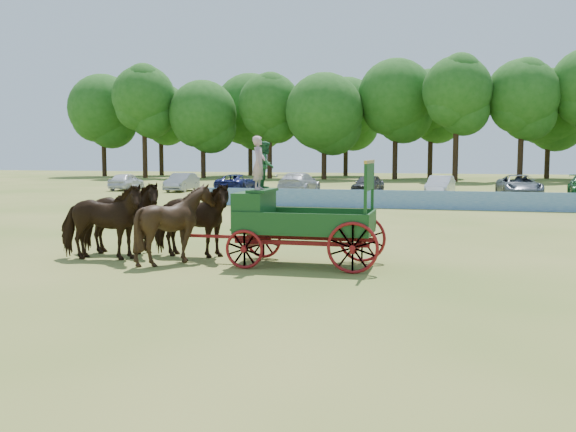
# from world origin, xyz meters

# --- Properties ---
(ground) EXTENTS (160.00, 160.00, 0.00)m
(ground) POSITION_xyz_m (0.00, 0.00, 0.00)
(ground) COLOR #9E8F47
(ground) RESTS_ON ground
(horse_lead_left) EXTENTS (2.88, 1.64, 2.30)m
(horse_lead_left) POSITION_xyz_m (-9.46, -1.77, 1.15)
(horse_lead_left) COLOR black
(horse_lead_left) RESTS_ON ground
(horse_lead_right) EXTENTS (2.90, 1.71, 2.30)m
(horse_lead_right) POSITION_xyz_m (-9.46, -0.67, 1.15)
(horse_lead_right) COLOR black
(horse_lead_right) RESTS_ON ground
(horse_wheel_left) EXTENTS (2.42, 2.24, 2.30)m
(horse_wheel_left) POSITION_xyz_m (-7.06, -1.77, 1.15)
(horse_wheel_left) COLOR black
(horse_wheel_left) RESTS_ON ground
(horse_wheel_right) EXTENTS (2.73, 1.26, 2.30)m
(horse_wheel_right) POSITION_xyz_m (-7.06, -0.67, 1.15)
(horse_wheel_right) COLOR black
(horse_wheel_right) RESTS_ON ground
(farm_dray) EXTENTS (6.00, 2.00, 3.66)m
(farm_dray) POSITION_xyz_m (-4.07, -1.21, 1.55)
(farm_dray) COLOR maroon
(farm_dray) RESTS_ON ground
(sponsor_banner) EXTENTS (26.00, 0.08, 1.05)m
(sponsor_banner) POSITION_xyz_m (-1.00, 18.00, 0.53)
(sponsor_banner) COLOR #1D5BA1
(sponsor_banner) RESTS_ON ground
(parked_cars) EXTENTS (53.56, 6.94, 1.65)m
(parked_cars) POSITION_xyz_m (1.18, 29.96, 0.77)
(parked_cars) COLOR silver
(parked_cars) RESTS_ON ground
(treeline) EXTENTS (90.93, 22.67, 15.72)m
(treeline) POSITION_xyz_m (-4.43, 60.00, 9.20)
(treeline) COLOR #382314
(treeline) RESTS_ON ground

